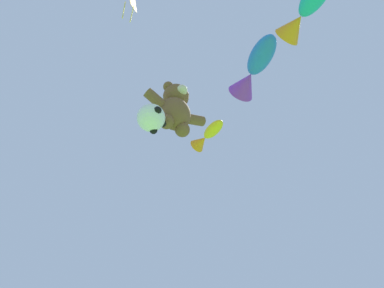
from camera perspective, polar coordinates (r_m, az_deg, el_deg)
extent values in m
ellipsoid|color=brown|center=(12.78, -2.27, 4.04)|extent=(0.98, 0.83, 1.19)
sphere|color=brown|center=(13.49, -2.15, 6.31)|extent=(0.82, 0.82, 0.82)
sphere|color=beige|center=(13.27, -1.35, 7.19)|extent=(0.34, 0.34, 0.34)
sphere|color=brown|center=(13.68, -3.17, 7.64)|extent=(0.34, 0.34, 0.34)
cylinder|color=brown|center=(12.75, -4.95, 6.01)|extent=(0.71, 0.32, 0.55)
sphere|color=brown|center=(12.25, -3.41, 2.99)|extent=(0.44, 0.44, 0.44)
sphere|color=brown|center=(13.84, -1.08, 6.52)|extent=(0.34, 0.34, 0.34)
cylinder|color=brown|center=(13.18, 0.38, 3.23)|extent=(0.71, 0.32, 0.55)
sphere|color=brown|center=(12.42, -1.30, 1.92)|extent=(0.44, 0.44, 0.44)
sphere|color=white|center=(11.72, -5.48, 3.50)|extent=(0.78, 0.78, 0.78)
sphere|color=black|center=(11.82, -3.97, 2.74)|extent=(0.22, 0.22, 0.22)
sphere|color=black|center=(12.04, -6.29, 3.64)|extent=(0.22, 0.22, 0.22)
sphere|color=black|center=(11.48, -4.61, 4.50)|extent=(0.22, 0.22, 0.22)
sphere|color=black|center=(11.61, -5.16, 1.85)|extent=(0.22, 0.22, 0.22)
ellipsoid|color=yellow|center=(15.29, 2.87, 1.97)|extent=(0.49, 0.98, 0.37)
cone|color=orange|center=(15.66, 1.18, 0.28)|extent=(0.58, 0.55, 0.55)
sphere|color=black|center=(15.22, 3.57, 2.92)|extent=(0.10, 0.10, 0.10)
ellipsoid|color=blue|center=(14.71, 9.27, 11.63)|extent=(1.06, 1.69, 0.63)
cone|color=purple|center=(15.23, 7.16, 7.97)|extent=(1.09, 1.04, 0.93)
sphere|color=black|center=(14.66, 10.10, 13.51)|extent=(0.16, 0.16, 0.16)
cone|color=orange|center=(13.48, 13.40, 14.96)|extent=(0.89, 0.85, 0.80)
cylinder|color=yellow|center=(15.80, -9.07, 17.27)|extent=(0.03, 0.28, 1.81)
cylinder|color=yellow|center=(16.02, -7.98, 16.89)|extent=(0.03, 0.04, 1.46)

